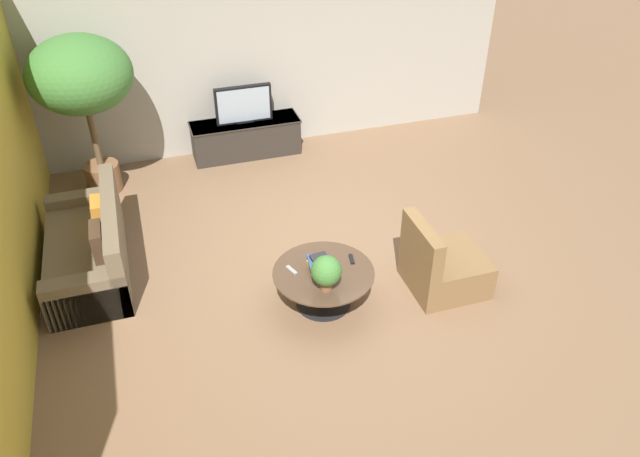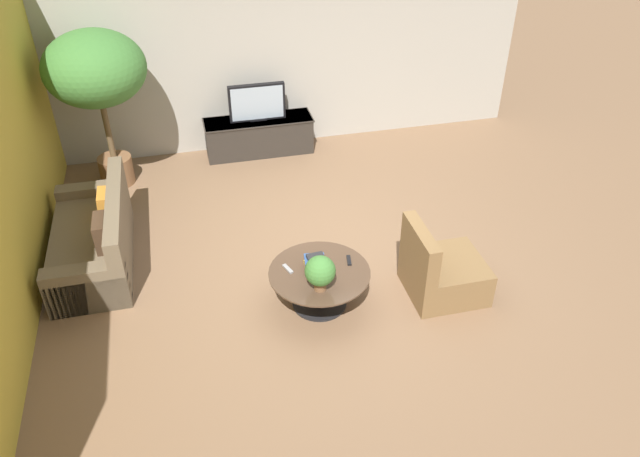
{
  "view_description": "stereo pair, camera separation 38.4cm",
  "coord_description": "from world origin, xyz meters",
  "px_view_note": "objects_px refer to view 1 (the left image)",
  "views": [
    {
      "loc": [
        -1.85,
        -5.35,
        4.52
      ],
      "look_at": [
        -0.15,
        0.0,
        0.55
      ],
      "focal_mm": 35.0,
      "sensor_mm": 36.0,
      "label": 1
    },
    {
      "loc": [
        -1.48,
        -5.45,
        4.52
      ],
      "look_at": [
        -0.15,
        0.0,
        0.55
      ],
      "focal_mm": 35.0,
      "sensor_mm": 36.0,
      "label": 2
    }
  ],
  "objects_px": {
    "couch_by_wall": "(91,250)",
    "potted_palm_tall": "(81,80)",
    "coffee_table": "(323,281)",
    "media_console": "(246,137)",
    "potted_plant_tabletop": "(326,271)",
    "armchair_wicker": "(442,267)",
    "television": "(243,105)"
  },
  "relations": [
    {
      "from": "couch_by_wall",
      "to": "potted_palm_tall",
      "type": "bearing_deg",
      "value": 174.28
    },
    {
      "from": "couch_by_wall",
      "to": "coffee_table",
      "type": "bearing_deg",
      "value": 60.06
    },
    {
      "from": "media_console",
      "to": "coffee_table",
      "type": "height_order",
      "value": "media_console"
    },
    {
      "from": "coffee_table",
      "to": "potted_plant_tabletop",
      "type": "xyz_separation_m",
      "value": [
        -0.06,
        -0.26,
        0.35
      ]
    },
    {
      "from": "armchair_wicker",
      "to": "potted_plant_tabletop",
      "type": "bearing_deg",
      "value": 96.0
    },
    {
      "from": "coffee_table",
      "to": "potted_plant_tabletop",
      "type": "height_order",
      "value": "potted_plant_tabletop"
    },
    {
      "from": "television",
      "to": "potted_palm_tall",
      "type": "distance_m",
      "value": 2.25
    },
    {
      "from": "couch_by_wall",
      "to": "potted_palm_tall",
      "type": "relative_size",
      "value": 0.88
    },
    {
      "from": "armchair_wicker",
      "to": "coffee_table",
      "type": "bearing_deg",
      "value": 84.95
    },
    {
      "from": "coffee_table",
      "to": "couch_by_wall",
      "type": "distance_m",
      "value": 2.68
    },
    {
      "from": "coffee_table",
      "to": "potted_palm_tall",
      "type": "xyz_separation_m",
      "value": [
        -2.14,
        3.12,
        1.28
      ]
    },
    {
      "from": "potted_plant_tabletop",
      "to": "media_console",
      "type": "bearing_deg",
      "value": 90.28
    },
    {
      "from": "coffee_table",
      "to": "armchair_wicker",
      "type": "distance_m",
      "value": 1.32
    },
    {
      "from": "media_console",
      "to": "television",
      "type": "bearing_deg",
      "value": -90.0
    },
    {
      "from": "television",
      "to": "armchair_wicker",
      "type": "bearing_deg",
      "value": -69.11
    },
    {
      "from": "television",
      "to": "potted_palm_tall",
      "type": "bearing_deg",
      "value": -168.75
    },
    {
      "from": "media_console",
      "to": "couch_by_wall",
      "type": "xyz_separation_m",
      "value": [
        -2.25,
        -2.2,
        0.0
      ]
    },
    {
      "from": "couch_by_wall",
      "to": "media_console",
      "type": "bearing_deg",
      "value": 134.34
    },
    {
      "from": "television",
      "to": "media_console",
      "type": "bearing_deg",
      "value": 90.0
    },
    {
      "from": "coffee_table",
      "to": "media_console",
      "type": "bearing_deg",
      "value": 91.21
    },
    {
      "from": "couch_by_wall",
      "to": "potted_plant_tabletop",
      "type": "bearing_deg",
      "value": 54.8
    },
    {
      "from": "armchair_wicker",
      "to": "television",
      "type": "bearing_deg",
      "value": 20.89
    },
    {
      "from": "media_console",
      "to": "television",
      "type": "relative_size",
      "value": 1.96
    },
    {
      "from": "coffee_table",
      "to": "potted_plant_tabletop",
      "type": "bearing_deg",
      "value": -102.12
    },
    {
      "from": "media_console",
      "to": "couch_by_wall",
      "type": "bearing_deg",
      "value": -135.66
    },
    {
      "from": "media_console",
      "to": "potted_plant_tabletop",
      "type": "height_order",
      "value": "potted_plant_tabletop"
    },
    {
      "from": "media_console",
      "to": "armchair_wicker",
      "type": "height_order",
      "value": "armchair_wicker"
    },
    {
      "from": "coffee_table",
      "to": "couch_by_wall",
      "type": "height_order",
      "value": "couch_by_wall"
    },
    {
      "from": "armchair_wicker",
      "to": "potted_plant_tabletop",
      "type": "xyz_separation_m",
      "value": [
        -1.37,
        -0.14,
        0.38
      ]
    },
    {
      "from": "coffee_table",
      "to": "potted_palm_tall",
      "type": "relative_size",
      "value": 0.5
    },
    {
      "from": "television",
      "to": "potted_palm_tall",
      "type": "height_order",
      "value": "potted_palm_tall"
    },
    {
      "from": "couch_by_wall",
      "to": "armchair_wicker",
      "type": "xyz_separation_m",
      "value": [
        3.64,
        -1.45,
        -0.01
      ]
    }
  ]
}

